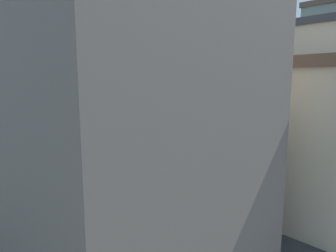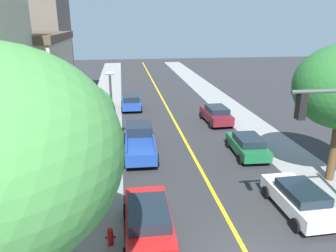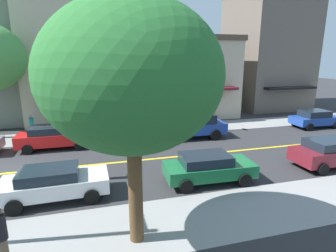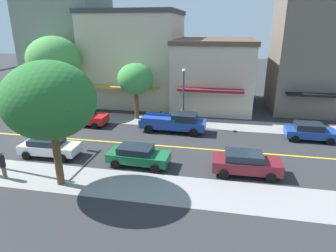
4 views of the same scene
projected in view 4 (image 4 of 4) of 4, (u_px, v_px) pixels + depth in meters
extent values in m
plane|color=#2D2D30|center=(40.00, 136.00, 25.84)|extent=(140.00, 140.00, 0.00)
cube|color=gray|center=(75.00, 115.00, 31.82)|extent=(3.39, 126.00, 0.01)
cube|color=yellow|center=(40.00, 136.00, 25.84)|extent=(0.20, 126.00, 0.00)
cube|color=gray|center=(69.00, 45.00, 37.60)|extent=(8.20, 9.66, 14.04)
cube|color=beige|center=(136.00, 59.00, 36.53)|extent=(9.95, 10.93, 10.67)
cube|color=#38383D|center=(134.00, 12.00, 34.68)|extent=(10.25, 11.23, 0.50)
cube|color=#B29338|center=(122.00, 87.00, 32.11)|extent=(1.34, 8.31, 0.24)
cube|color=beige|center=(213.00, 75.00, 35.29)|extent=(11.61, 8.86, 7.44)
cube|color=brown|center=(215.00, 41.00, 33.98)|extent=(11.91, 9.16, 0.50)
cube|color=maroon|center=(210.00, 90.00, 29.55)|extent=(1.21, 6.73, 0.24)
cube|color=#665B51|center=(310.00, 53.00, 32.45)|extent=(8.93, 7.77, 13.02)
cube|color=black|center=(317.00, 95.00, 29.10)|extent=(0.98, 5.91, 0.24)
cylinder|color=brown|center=(59.00, 96.00, 32.53)|extent=(0.36, 0.36, 3.78)
ellipsoid|color=#4C9947|center=(54.00, 59.00, 31.18)|extent=(5.77, 5.77, 4.91)
cylinder|color=brown|center=(137.00, 105.00, 30.41)|extent=(0.45, 0.45, 2.89)
ellipsoid|color=#3D8E42|center=(136.00, 79.00, 29.47)|extent=(3.70, 3.70, 3.15)
cylinder|color=brown|center=(58.00, 159.00, 17.61)|extent=(0.46, 0.46, 3.41)
ellipsoid|color=#286B2D|center=(50.00, 100.00, 16.38)|extent=(5.31, 5.31, 4.51)
cylinder|color=red|center=(88.00, 117.00, 30.28)|extent=(0.24, 0.24, 0.62)
sphere|color=red|center=(88.00, 114.00, 30.15)|extent=(0.22, 0.22, 0.22)
cylinder|color=red|center=(89.00, 116.00, 30.42)|extent=(0.10, 0.10, 0.10)
cylinder|color=red|center=(87.00, 117.00, 30.11)|extent=(0.10, 0.10, 0.10)
cylinder|color=#4C4C51|center=(161.00, 119.00, 28.82)|extent=(0.07, 0.07, 1.11)
cube|color=#2D2D33|center=(161.00, 113.00, 28.60)|extent=(0.12, 0.18, 0.26)
cylinder|color=#474C47|center=(5.00, 69.00, 20.38)|extent=(4.97, 0.14, 0.14)
cube|color=black|center=(25.00, 72.00, 22.47)|extent=(0.26, 0.32, 0.90)
sphere|color=red|center=(24.00, 68.00, 22.37)|extent=(0.20, 0.20, 0.20)
sphere|color=yellow|center=(25.00, 72.00, 22.47)|extent=(0.20, 0.20, 0.20)
sphere|color=green|center=(26.00, 76.00, 22.57)|extent=(0.20, 0.20, 0.20)
cylinder|color=#38383D|center=(183.00, 100.00, 27.73)|extent=(0.16, 0.16, 5.33)
ellipsoid|color=silver|center=(184.00, 70.00, 26.80)|extent=(0.70, 0.36, 0.24)
cube|color=red|center=(84.00, 118.00, 28.63)|extent=(1.94, 4.73, 0.75)
cube|color=#19232D|center=(81.00, 112.00, 28.47)|extent=(1.69, 2.56, 0.45)
cylinder|color=black|center=(102.00, 120.00, 29.32)|extent=(0.23, 0.64, 0.64)
cylinder|color=black|center=(94.00, 126.00, 27.59)|extent=(0.23, 0.64, 0.64)
cylinder|color=black|center=(75.00, 118.00, 29.92)|extent=(0.23, 0.64, 0.64)
cylinder|color=black|center=(65.00, 124.00, 28.18)|extent=(0.23, 0.64, 0.64)
cube|color=silver|center=(50.00, 148.00, 21.81)|extent=(1.90, 4.42, 0.65)
cube|color=#19232D|center=(47.00, 141.00, 21.67)|extent=(1.63, 2.40, 0.43)
cylinder|color=black|center=(74.00, 148.00, 22.53)|extent=(0.23, 0.64, 0.64)
cylinder|color=black|center=(62.00, 158.00, 20.86)|extent=(0.23, 0.64, 0.64)
cylinder|color=black|center=(40.00, 146.00, 22.98)|extent=(0.23, 0.64, 0.64)
cylinder|color=black|center=(26.00, 155.00, 21.31)|extent=(0.23, 0.64, 0.64)
cube|color=#1E429E|center=(310.00, 133.00, 24.88)|extent=(1.89, 4.15, 0.64)
cube|color=#19232D|center=(309.00, 126.00, 24.72)|extent=(1.65, 2.25, 0.54)
cylinder|color=black|center=(323.00, 134.00, 25.58)|extent=(0.23, 0.64, 0.64)
cylinder|color=black|center=(330.00, 141.00, 23.87)|extent=(0.23, 0.64, 0.64)
cylinder|color=black|center=(291.00, 132.00, 26.09)|extent=(0.23, 0.64, 0.64)
cylinder|color=black|center=(295.00, 139.00, 24.38)|extent=(0.23, 0.64, 0.64)
cube|color=#196638|center=(139.00, 157.00, 20.40)|extent=(1.99, 4.42, 0.62)
cube|color=#19232D|center=(136.00, 149.00, 20.27)|extent=(1.69, 2.41, 0.46)
cylinder|color=black|center=(162.00, 157.00, 21.02)|extent=(0.25, 0.65, 0.64)
cylinder|color=black|center=(155.00, 169.00, 19.36)|extent=(0.25, 0.65, 0.64)
cylinder|color=black|center=(125.00, 153.00, 21.65)|extent=(0.25, 0.65, 0.64)
cylinder|color=black|center=(115.00, 164.00, 19.98)|extent=(0.25, 0.65, 0.64)
cube|color=slate|center=(32.00, 116.00, 29.42)|extent=(1.83, 4.71, 0.61)
cube|color=#19232D|center=(30.00, 111.00, 29.29)|extent=(1.59, 2.55, 0.45)
cylinder|color=black|center=(52.00, 117.00, 30.09)|extent=(0.23, 0.64, 0.64)
cylinder|color=black|center=(42.00, 123.00, 28.44)|extent=(0.23, 0.64, 0.64)
cylinder|color=black|center=(25.00, 116.00, 30.61)|extent=(0.23, 0.64, 0.64)
cylinder|color=black|center=(14.00, 121.00, 28.96)|extent=(0.23, 0.64, 0.64)
cube|color=maroon|center=(246.00, 164.00, 19.11)|extent=(1.96, 4.51, 0.75)
cube|color=#19232D|center=(244.00, 156.00, 18.94)|extent=(1.68, 2.45, 0.48)
cylinder|color=black|center=(266.00, 165.00, 19.86)|extent=(0.24, 0.65, 0.64)
cylinder|color=black|center=(271.00, 178.00, 18.16)|extent=(0.24, 0.65, 0.64)
cylinder|color=black|center=(223.00, 162.00, 20.31)|extent=(0.24, 0.65, 0.64)
cylinder|color=black|center=(224.00, 174.00, 18.60)|extent=(0.24, 0.65, 0.64)
cube|color=#1E429E|center=(173.00, 123.00, 26.81)|extent=(2.10, 6.15, 0.77)
cube|color=#19232D|center=(185.00, 117.00, 26.36)|extent=(1.84, 2.24, 0.65)
cube|color=#1E429E|center=(162.00, 115.00, 27.72)|extent=(0.18, 3.17, 0.24)
cube|color=#1E429E|center=(158.00, 120.00, 26.08)|extent=(0.18, 3.17, 0.24)
cylinder|color=black|center=(196.00, 126.00, 27.41)|extent=(0.30, 0.81, 0.80)
cylinder|color=black|center=(193.00, 133.00, 25.63)|extent=(0.30, 0.81, 0.80)
cylinder|color=black|center=(154.00, 123.00, 28.25)|extent=(0.30, 0.81, 0.80)
cylinder|color=black|center=(149.00, 129.00, 26.47)|extent=(0.30, 0.81, 0.80)
cylinder|color=#33384C|center=(82.00, 110.00, 32.59)|extent=(0.24, 0.24, 0.74)
cylinder|color=teal|center=(81.00, 104.00, 32.36)|extent=(0.32, 0.32, 0.68)
sphere|color=tan|center=(81.00, 100.00, 32.21)|extent=(0.21, 0.21, 0.21)
cylinder|color=#33384C|center=(182.00, 121.00, 28.78)|extent=(0.27, 0.27, 0.80)
cylinder|color=orange|center=(182.00, 114.00, 28.53)|extent=(0.36, 0.36, 0.73)
sphere|color=#936B4C|center=(182.00, 109.00, 28.37)|extent=(0.23, 0.23, 0.23)
cylinder|color=brown|center=(4.00, 172.00, 18.65)|extent=(0.26, 0.26, 0.84)
cylinder|color=black|center=(2.00, 161.00, 18.39)|extent=(0.35, 0.35, 0.76)
sphere|color=brown|center=(1.00, 154.00, 18.22)|extent=(0.24, 0.24, 0.24)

